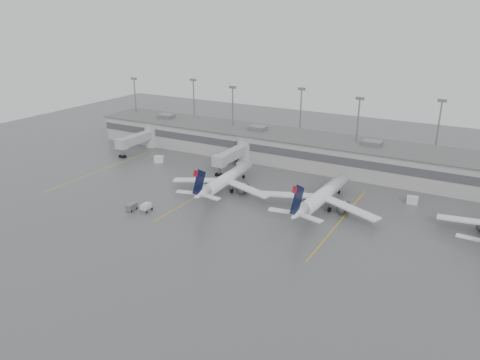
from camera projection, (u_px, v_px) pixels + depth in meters
The scene contains 18 objects.
ground at pixel (212, 249), 89.29m from camera, with size 260.00×260.00×0.00m, color #545457.
terminal at pixel (319, 152), 135.43m from camera, with size 152.00×17.00×9.45m.
light_masts at pixel (327, 121), 137.46m from camera, with size 142.40×8.00×20.60m.
jet_bridge_left at pixel (142, 138), 150.84m from camera, with size 4.00×17.20×7.00m.
jet_bridge_right at pixel (237, 153), 134.84m from camera, with size 4.00×17.20×7.00m.
stand_markings at pixel (267, 205), 108.98m from camera, with size 105.25×40.00×0.01m.
jet_mid_left at pixel (225, 179), 116.61m from camera, with size 27.11×30.42×9.84m.
jet_mid_right at pixel (322, 196), 105.91m from camera, with size 28.83×32.37×10.47m.
baggage_tug at pixel (146, 208), 105.62m from camera, with size 1.95×2.89×1.80m.
baggage_cart at pixel (132, 207), 106.05m from camera, with size 1.59×2.61×1.63m.
gse_uld_a at pixel (159, 159), 139.35m from camera, with size 2.72×1.81×1.93m, color silver.
gse_uld_b at pixel (241, 166), 133.59m from camera, with size 2.62×1.75×1.86m, color silver.
gse_uld_c at pixel (412, 200), 109.71m from camera, with size 2.50×1.67×1.77m, color silver.
gse_loader at pixel (233, 158), 139.41m from camera, with size 2.28×3.64×2.28m, color slate.
cone_a at pixel (150, 156), 144.77m from camera, with size 0.44×0.44×0.70m, color #FF6405.
cone_b at pixel (229, 187), 119.19m from camera, with size 0.42×0.42×0.66m, color #FF6405.
cone_c at pixel (360, 200), 111.22m from camera, with size 0.42×0.42×0.66m, color #FF6405.
cone_d at pixel (477, 225), 98.37m from camera, with size 0.46×0.46×0.73m, color #FF6405.
Camera 1 is at (43.24, -66.74, 43.00)m, focal length 35.00 mm.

